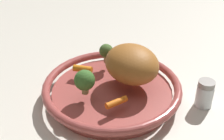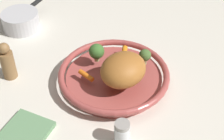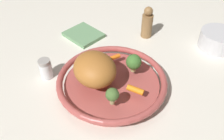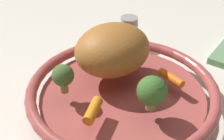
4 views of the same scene
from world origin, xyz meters
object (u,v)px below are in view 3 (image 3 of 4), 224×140
object	(u,v)px
pepper_mill	(147,23)
saucepan	(218,40)
baby_carrot_left	(135,90)
broccoli_floret_large	(134,62)
salt_shaker	(46,69)
serving_bowl	(112,83)
baby_carrot_center	(112,58)
roast_chicken_piece	(95,69)
dish_towel	(84,35)
broccoli_floret_mid	(112,95)

from	to	relation	value
pepper_mill	saucepan	world-z (taller)	pepper_mill
baby_carrot_left	broccoli_floret_large	xyz separation A→B (m)	(-0.03, 0.09, 0.03)
salt_shaker	serving_bowl	bearing A→B (deg)	4.50
salt_shaker	pepper_mill	size ratio (longest dim) A/B	0.54
baby_carrot_center	baby_carrot_left	bearing A→B (deg)	-47.03
serving_bowl	pepper_mill	bearing A→B (deg)	84.00
serving_bowl	pepper_mill	distance (m)	0.32
roast_chicken_piece	dish_towel	bearing A→B (deg)	121.08
baby_carrot_left	dish_towel	world-z (taller)	baby_carrot_left
serving_bowl	broccoli_floret_large	world-z (taller)	broccoli_floret_large
salt_shaker	pepper_mill	xyz separation A→B (m)	(0.25, 0.34, 0.02)
roast_chicken_piece	saucepan	size ratio (longest dim) A/B	0.69
broccoli_floret_mid	dish_towel	bearing A→B (deg)	125.35
saucepan	dish_towel	bearing A→B (deg)	-168.97
baby_carrot_center	broccoli_floret_large	bearing A→B (deg)	-20.76
baby_carrot_left	roast_chicken_piece	bearing A→B (deg)	175.80
saucepan	roast_chicken_piece	bearing A→B (deg)	-133.69
baby_carrot_left	salt_shaker	distance (m)	0.30
roast_chicken_piece	broccoli_floret_large	distance (m)	0.12
broccoli_floret_large	pepper_mill	distance (m)	0.27
baby_carrot_left	broccoli_floret_large	distance (m)	0.09
broccoli_floret_large	broccoli_floret_mid	xyz separation A→B (m)	(-0.02, -0.14, -0.00)
salt_shaker	pepper_mill	distance (m)	0.42
baby_carrot_left	salt_shaker	size ratio (longest dim) A/B	0.71
broccoli_floret_mid	pepper_mill	xyz separation A→B (m)	(0.00, 0.41, -0.02)
baby_carrot_left	serving_bowl	bearing A→B (deg)	157.14
serving_bowl	baby_carrot_center	world-z (taller)	baby_carrot_center
baby_carrot_center	dish_towel	bearing A→B (deg)	138.22
roast_chicken_piece	saucepan	xyz separation A→B (m)	(0.34, 0.36, -0.06)
baby_carrot_left	saucepan	xyz separation A→B (m)	(0.22, 0.37, -0.02)
serving_bowl	pepper_mill	size ratio (longest dim) A/B	2.65
baby_carrot_left	saucepan	bearing A→B (deg)	59.21
broccoli_floret_large	salt_shaker	xyz separation A→B (m)	(-0.27, -0.07, -0.05)
broccoli_floret_large	salt_shaker	world-z (taller)	broccoli_floret_large
baby_carrot_center	saucepan	distance (m)	0.41
pepper_mill	dish_towel	distance (m)	0.25
roast_chicken_piece	pepper_mill	bearing A→B (deg)	77.53
broccoli_floret_large	baby_carrot_left	bearing A→B (deg)	-70.92
roast_chicken_piece	salt_shaker	xyz separation A→B (m)	(-0.17, 0.01, -0.06)
saucepan	dish_towel	size ratio (longest dim) A/B	1.49
baby_carrot_center	dish_towel	world-z (taller)	baby_carrot_center
salt_shaker	baby_carrot_left	bearing A→B (deg)	-3.29
roast_chicken_piece	pepper_mill	xyz separation A→B (m)	(0.08, 0.34, -0.03)
serving_bowl	baby_carrot_center	distance (m)	0.09
serving_bowl	salt_shaker	size ratio (longest dim) A/B	4.91
serving_bowl	broccoli_floret_mid	xyz separation A→B (m)	(0.03, -0.09, 0.05)
broccoli_floret_mid	pepper_mill	distance (m)	0.41
roast_chicken_piece	broccoli_floret_mid	distance (m)	0.10
pepper_mill	baby_carrot_left	bearing A→B (deg)	-82.35
salt_shaker	dish_towel	xyz separation A→B (m)	(0.02, 0.25, -0.03)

